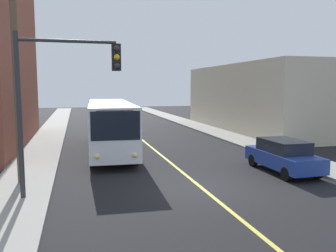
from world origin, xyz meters
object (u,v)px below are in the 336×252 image
Objects in this scene: traffic_signal_left_corner at (63,84)px; utility_pole_near at (15,43)px; parked_car_blue at (283,155)px; city_bus at (110,124)px.

utility_pole_near is at bearing 130.95° from traffic_signal_left_corner.
parked_car_blue is 0.74× the size of traffic_signal_left_corner.
utility_pole_near reaches higher than parked_car_blue.
traffic_signal_left_corner is at bearing -171.93° from parked_car_blue.
parked_car_blue is 10.89m from traffic_signal_left_corner.
traffic_signal_left_corner is (-2.51, -9.13, 2.49)m from city_bus.
city_bus is 1.15× the size of utility_pole_near.
utility_pole_near reaches higher than city_bus.
parked_car_blue is 0.41× the size of utility_pole_near.
city_bus is 10.93m from parked_car_blue.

